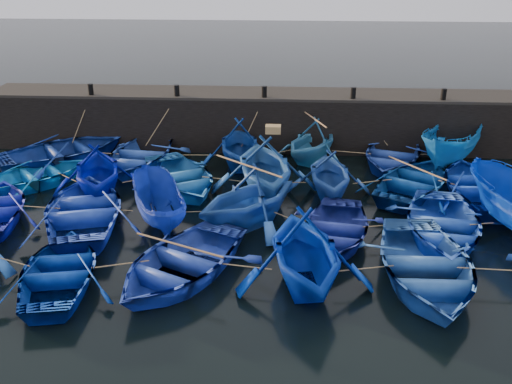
{
  "coord_description": "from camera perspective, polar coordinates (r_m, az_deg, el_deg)",
  "views": [
    {
      "loc": [
        1.11,
        -15.82,
        9.01
      ],
      "look_at": [
        0.0,
        3.2,
        0.7
      ],
      "focal_mm": 40.0,
      "sensor_mm": 36.0,
      "label": 1
    }
  ],
  "objects": [
    {
      "name": "quay_wall",
      "position": [
        27.46,
        0.9,
        7.15
      ],
      "size": [
        26.0,
        2.5,
        2.5
      ],
      "primitive_type": "cube",
      "color": "black",
      "rests_on": "ground"
    },
    {
      "name": "bollard_4",
      "position": [
        27.04,
        18.25,
        9.27
      ],
      "size": [
        0.24,
        0.24,
        0.5
      ],
      "primitive_type": "cylinder",
      "color": "black",
      "rests_on": "quay_top"
    },
    {
      "name": "loose_oars",
      "position": [
        20.61,
        4.34,
        2.45
      ],
      "size": [
        10.31,
        12.05,
        1.24
      ],
      "color": "#99724C",
      "rests_on": "ground"
    },
    {
      "name": "boat_17",
      "position": [
        18.84,
        7.92,
        -3.65
      ],
      "size": [
        3.91,
        4.94,
        0.93
      ],
      "primitive_type": "imported",
      "rotation": [
        0.0,
        0.0,
        -0.17
      ],
      "color": "navy",
      "rests_on": "ground"
    },
    {
      "name": "boat_7",
      "position": [
        22.65,
        -15.54,
        2.24
      ],
      "size": [
        4.68,
        5.06,
        2.2
      ],
      "primitive_type": "imported",
      "rotation": [
        0.0,
        0.0,
        3.44
      ],
      "color": "#000F9B",
      "rests_on": "ground"
    },
    {
      "name": "boat_16",
      "position": [
        19.39,
        -0.78,
        -0.5
      ],
      "size": [
        5.53,
        5.53,
        2.21
      ],
      "primitive_type": "imported",
      "rotation": [
        0.0,
        0.0,
        -0.79
      ],
      "color": "#1B4895",
      "rests_on": "ground"
    },
    {
      "name": "boat_14",
      "position": [
        20.66,
        -16.7,
        -1.59
      ],
      "size": [
        5.23,
        6.36,
        1.15
      ],
      "primitive_type": "imported",
      "rotation": [
        0.0,
        0.0,
        3.4
      ],
      "color": "#1C3AB4",
      "rests_on": "ground"
    },
    {
      "name": "boat_18",
      "position": [
        19.75,
        18.14,
        -3.11
      ],
      "size": [
        4.42,
        5.64,
        1.07
      ],
      "primitive_type": "imported",
      "rotation": [
        0.0,
        0.0,
        -0.15
      ],
      "color": "blue",
      "rests_on": "ground"
    },
    {
      "name": "ground",
      "position": [
        18.24,
        -0.59,
        -6.04
      ],
      "size": [
        120.0,
        120.0,
        0.0
      ],
      "primitive_type": "plane",
      "color": "black",
      "rests_on": "ground"
    },
    {
      "name": "boat_12",
      "position": [
        23.38,
        21.39,
        0.62
      ],
      "size": [
        3.77,
        5.23,
        1.08
      ],
      "primitive_type": "imported",
      "rotation": [
        0.0,
        0.0,
        3.15
      ],
      "color": "#0A2D96",
      "rests_on": "ground"
    },
    {
      "name": "mooring_ropes",
      "position": [
        22.29,
        0.18,
        2.16
      ],
      "size": [
        17.46,
        11.72,
        2.1
      ],
      "color": "tan",
      "rests_on": "ground"
    },
    {
      "name": "boat_3",
      "position": [
        25.48,
        5.63,
        5.14
      ],
      "size": [
        4.77,
        4.96,
        2.01
      ],
      "primitive_type": "imported",
      "rotation": [
        0.0,
        0.0,
        -0.52
      ],
      "color": "#3078B7",
      "rests_on": "ground"
    },
    {
      "name": "boat_21",
      "position": [
        17.35,
        -18.94,
        -7.37
      ],
      "size": [
        3.96,
        4.96,
        0.92
      ],
      "primitive_type": "imported",
      "rotation": [
        0.0,
        0.0,
        3.33
      ],
      "color": "navy",
      "rests_on": "ground"
    },
    {
      "name": "boat_4",
      "position": [
        25.73,
        13.41,
        3.63
      ],
      "size": [
        4.95,
        5.83,
        1.03
      ],
      "primitive_type": "imported",
      "rotation": [
        0.0,
        0.0,
        -0.33
      ],
      "color": "navy",
      "rests_on": "ground"
    },
    {
      "name": "boat_10",
      "position": [
        21.97,
        7.41,
        1.97
      ],
      "size": [
        3.41,
        3.91,
        1.99
      ],
      "primitive_type": "imported",
      "rotation": [
        0.0,
        0.0,
        3.18
      ],
      "color": "#1E4896",
      "rests_on": "ground"
    },
    {
      "name": "bollard_2",
      "position": [
        26.17,
        0.83,
        10.0
      ],
      "size": [
        0.24,
        0.24,
        0.5
      ],
      "primitive_type": "cylinder",
      "color": "black",
      "rests_on": "quay_top"
    },
    {
      "name": "boat_22",
      "position": [
        16.81,
        -7.63,
        -6.95
      ],
      "size": [
        5.59,
        6.25,
        1.07
      ],
      "primitive_type": "imported",
      "rotation": [
        0.0,
        0.0,
        -0.46
      ],
      "color": "#203BA4",
      "rests_on": "ground"
    },
    {
      "name": "boat_5",
      "position": [
        26.25,
        19.02,
        4.5
      ],
      "size": [
        4.33,
        5.49,
        2.02
      ],
      "primitive_type": "imported",
      "rotation": [
        0.0,
        0.0,
        -0.53
      ],
      "color": "#115FAA",
      "rests_on": "ground"
    },
    {
      "name": "boat_24",
      "position": [
        17.09,
        16.59,
        -7.09
      ],
      "size": [
        4.01,
        5.58,
        1.15
      ],
      "primitive_type": "imported",
      "rotation": [
        0.0,
        0.0,
        0.01
      ],
      "color": "#2556A7",
      "rests_on": "ground"
    },
    {
      "name": "quay_top",
      "position": [
        27.12,
        0.91,
        9.81
      ],
      "size": [
        26.0,
        2.5,
        0.12
      ],
      "primitive_type": "cube",
      "color": "black",
      "rests_on": "quay_wall"
    },
    {
      "name": "boat_6",
      "position": [
        24.66,
        -21.08,
        1.65
      ],
      "size": [
        5.43,
        5.37,
        0.92
      ],
      "primitive_type": "imported",
      "rotation": [
        0.0,
        0.0,
        2.32
      ],
      "color": "blue",
      "rests_on": "ground"
    },
    {
      "name": "bollard_0",
      "position": [
        27.69,
        -16.2,
        9.83
      ],
      "size": [
        0.24,
        0.24,
        0.5
      ],
      "primitive_type": "cylinder",
      "color": "black",
      "rests_on": "quay_top"
    },
    {
      "name": "boat_2",
      "position": [
        24.69,
        -1.7,
        4.85
      ],
      "size": [
        4.06,
        4.56,
        2.18
      ],
      "primitive_type": "imported",
      "rotation": [
        0.0,
        0.0,
        0.13
      ],
      "color": "navy",
      "rests_on": "ground"
    },
    {
      "name": "boat_9",
      "position": [
        21.8,
        0.89,
        2.77
      ],
      "size": [
        4.98,
        5.51,
        2.54
      ],
      "primitive_type": "imported",
      "rotation": [
        0.0,
        0.0,
        3.33
      ],
      "color": "#1F5294",
      "rests_on": "ground"
    },
    {
      "name": "boat_11",
      "position": [
        23.11,
        15.6,
        1.09
      ],
      "size": [
        5.6,
        6.08,
        1.03
      ],
      "primitive_type": "imported",
      "rotation": [
        0.0,
        0.0,
        2.6
      ],
      "color": "navy",
      "rests_on": "ground"
    },
    {
      "name": "boat_0",
      "position": [
        26.74,
        -18.77,
        3.92
      ],
      "size": [
        6.91,
        6.67,
        1.17
      ],
      "primitive_type": "imported",
      "rotation": [
        0.0,
        0.0,
        2.25
      ],
      "color": "navy",
      "rests_on": "ground"
    },
    {
      "name": "boat_8",
      "position": [
        22.82,
        -7.66,
        1.52
      ],
      "size": [
        5.64,
        6.19,
        1.05
      ],
      "primitive_type": "imported",
      "rotation": [
        0.0,
        0.0,
        0.51
      ],
      "color": "blue",
      "rests_on": "ground"
    },
    {
      "name": "bollard_1",
      "position": [
        26.64,
        -7.93,
        10.02
      ],
      "size": [
        0.24,
        0.24,
        0.5
      ],
      "primitive_type": "cylinder",
      "color": "black",
      "rests_on": "quay_top"
    },
    {
      "name": "boat_1",
      "position": [
        25.51,
        -11.59,
        3.68
      ],
      "size": [
        4.28,
        5.59,
        1.08
      ],
      "primitive_type": "imported",
      "rotation": [
        0.0,
        0.0,
        -0.11
      ],
      "color": "#20429A",
      "rests_on": "ground"
    },
    {
      "name": "boat_15",
      "position": [
        19.82,
        -9.77,
        -1.28
      ],
      "size": [
        3.04,
        4.41,
        1.6
      ],
      "primitive_type": "imported",
      "rotation": [
        0.0,
        0.0,
        3.54
      ],
      "color": "navy",
      "rests_on": "ground"
    },
    {
      "name": "wooden_crate",
      "position": [
        21.33,
        1.73,
        6.29
      ],
      "size": [
        0.57,
        0.41,
        0.28
      ],
      "primitive_type": "cube",
      "color": "olive",
      "rests_on": "boat_9"
    },
    {
      "name": "boat_23",
      "position": [
        15.96,
        4.88,
        -5.84
      ],
      "size": [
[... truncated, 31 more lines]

